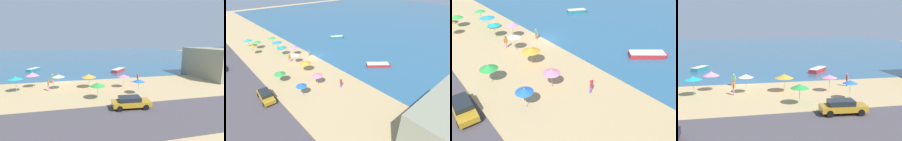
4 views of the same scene
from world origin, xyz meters
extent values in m
plane|color=tan|center=(0.00, 0.00, 0.00)|extent=(160.00, 160.00, 0.00)
cube|color=#306184|center=(0.00, 55.00, 0.03)|extent=(150.00, 110.00, 0.05)
cube|color=#4A4449|center=(0.00, -18.00, 0.03)|extent=(80.00, 8.00, 0.06)
cylinder|color=#B2B2B7|center=(10.39, -6.67, 0.90)|extent=(0.05, 0.05, 1.79)
cone|color=pink|center=(10.39, -6.67, 1.93)|extent=(1.86, 1.86, 0.37)
sphere|color=silver|center=(10.39, -6.67, 2.14)|extent=(0.08, 0.08, 0.08)
cylinder|color=#B2B2B7|center=(-3.94, -3.44, 1.01)|extent=(0.05, 0.05, 2.01)
cone|color=pink|center=(-3.94, -3.44, 2.22)|extent=(1.99, 1.99, 0.53)
sphere|color=silver|center=(-3.94, -3.44, 2.52)|extent=(0.08, 0.08, 0.08)
cylinder|color=#B2B2B7|center=(11.43, -10.51, 0.93)|extent=(0.05, 0.05, 1.86)
cone|color=blue|center=(11.43, -10.51, 2.00)|extent=(1.70, 1.70, 0.38)
sphere|color=silver|center=(11.43, -10.51, 2.22)|extent=(0.08, 0.08, 0.08)
cylinder|color=#B2B2B7|center=(-5.85, -5.59, 1.01)|extent=(0.05, 0.05, 2.02)
cone|color=teal|center=(-5.85, -5.59, 2.15)|extent=(2.03, 2.03, 0.37)
sphere|color=silver|center=(-5.85, -5.59, 2.37)|extent=(0.08, 0.08, 0.08)
cylinder|color=#B2B2B7|center=(4.86, -5.65, 0.90)|extent=(0.05, 0.05, 1.79)
cone|color=orange|center=(4.86, -5.65, 1.98)|extent=(2.28, 2.28, 0.48)
sphere|color=silver|center=(4.86, -5.65, 2.25)|extent=(0.08, 0.08, 0.08)
cylinder|color=#B2B2B7|center=(0.21, -5.41, 1.00)|extent=(0.05, 0.05, 2.01)
cone|color=silver|center=(0.21, -5.41, 2.15)|extent=(1.84, 1.84, 0.38)
sphere|color=silver|center=(0.21, -5.41, 2.37)|extent=(0.08, 0.08, 0.08)
cylinder|color=#B2B2B7|center=(5.44, -11.32, 0.89)|extent=(0.05, 0.05, 1.78)
cone|color=green|center=(5.44, -11.32, 1.97)|extent=(1.99, 1.99, 0.48)
sphere|color=silver|center=(5.44, -11.32, 2.24)|extent=(0.08, 0.08, 0.08)
cylinder|color=pink|center=(-1.31, -5.93, 0.44)|extent=(0.14, 0.14, 0.87)
cylinder|color=pink|center=(-1.29, -6.11, 0.44)|extent=(0.14, 0.14, 0.87)
cube|color=orange|center=(-1.30, -6.02, 1.22)|extent=(0.27, 0.39, 0.69)
sphere|color=brown|center=(-1.30, -6.02, 1.69)|extent=(0.22, 0.22, 0.22)
cylinder|color=brown|center=(-1.33, -5.78, 1.17)|extent=(0.09, 0.09, 0.62)
cylinder|color=brown|center=(-1.27, -6.26, 1.17)|extent=(0.09, 0.09, 0.62)
cylinder|color=#E85A2C|center=(-1.11, -0.98, 0.39)|extent=(0.14, 0.14, 0.78)
cylinder|color=#E85A2C|center=(-1.29, -1.03, 0.39)|extent=(0.14, 0.14, 0.78)
cube|color=#36855C|center=(-1.20, -1.00, 1.09)|extent=(0.40, 0.31, 0.62)
sphere|color=tan|center=(-1.20, -1.00, 1.53)|extent=(0.22, 0.22, 0.22)
cylinder|color=tan|center=(-0.97, -0.94, 1.04)|extent=(0.09, 0.09, 0.56)
cylinder|color=tan|center=(-1.43, -1.07, 1.04)|extent=(0.09, 0.09, 0.56)
cylinder|color=#8652B7|center=(13.77, -4.12, 0.43)|extent=(0.14, 0.14, 0.86)
cylinder|color=#8652B7|center=(13.78, -4.30, 0.43)|extent=(0.14, 0.14, 0.86)
cube|color=#B73436|center=(13.77, -4.21, 1.20)|extent=(0.24, 0.37, 0.68)
sphere|color=tan|center=(13.77, -4.21, 1.68)|extent=(0.22, 0.22, 0.22)
cylinder|color=tan|center=(13.76, -3.97, 1.15)|extent=(0.09, 0.09, 0.62)
cylinder|color=tan|center=(13.78, -4.45, 1.15)|extent=(0.09, 0.09, 0.62)
cube|color=#B4831E|center=(8.66, -15.32, 0.66)|extent=(4.44, 2.02, 0.55)
cube|color=#1E2328|center=(8.44, -15.30, 1.17)|extent=(2.53, 1.68, 0.48)
cylinder|color=black|center=(10.18, -14.63, 0.38)|extent=(0.65, 0.27, 0.64)
cylinder|color=black|center=(10.06, -16.23, 0.38)|extent=(0.65, 0.27, 0.64)
cylinder|color=black|center=(7.25, -14.41, 0.38)|extent=(0.65, 0.27, 0.64)
cylinder|color=black|center=(7.13, -16.01, 0.38)|extent=(0.65, 0.27, 0.64)
cube|color=#27787C|center=(-7.05, 12.81, 0.33)|extent=(2.81, 3.82, 0.56)
cube|color=#27787C|center=(-6.12, 14.60, 0.39)|extent=(0.84, 0.72, 0.34)
cube|color=silver|center=(-7.05, 12.81, 0.65)|extent=(2.88, 3.85, 0.08)
cube|color=red|center=(13.13, 6.91, 0.37)|extent=(4.05, 4.45, 0.65)
cube|color=red|center=(14.72, 8.82, 0.44)|extent=(0.91, 0.86, 0.39)
cube|color=silver|center=(13.13, 6.91, 0.74)|extent=(4.12, 4.50, 0.08)
camera|label=1|loc=(2.29, -33.08, 7.76)|focal=28.00mm
camera|label=2|loc=(32.48, -21.26, 17.26)|focal=28.00mm
camera|label=3|loc=(25.79, -17.73, 13.98)|focal=35.00mm
camera|label=4|loc=(-1.37, -38.99, 8.52)|focal=45.00mm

